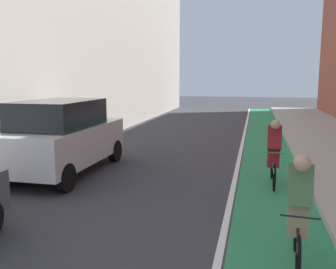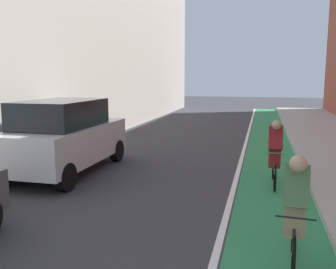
{
  "view_description": "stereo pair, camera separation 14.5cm",
  "coord_description": "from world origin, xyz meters",
  "views": [
    {
      "loc": [
        2.38,
        0.47,
        2.58
      ],
      "look_at": [
        0.54,
        8.2,
        1.33
      ],
      "focal_mm": 39.27,
      "sensor_mm": 36.0,
      "label": 1
    },
    {
      "loc": [
        2.52,
        0.5,
        2.58
      ],
      "look_at": [
        0.54,
        8.2,
        1.33
      ],
      "focal_mm": 39.27,
      "sensor_mm": 36.0,
      "label": 2
    }
  ],
  "objects": [
    {
      "name": "cyclist_lead",
      "position": [
        3.01,
        5.47,
        0.81
      ],
      "size": [
        0.48,
        1.71,
        1.61
      ],
      "color": "black",
      "rests_on": "ground"
    },
    {
      "name": "cyclist_mid",
      "position": [
        2.86,
        9.48,
        0.85
      ],
      "size": [
        0.48,
        1.69,
        1.6
      ],
      "color": "black",
      "rests_on": "ground"
    },
    {
      "name": "bike_lane_paint",
      "position": [
        2.85,
        14.64,
        0.0
      ],
      "size": [
        1.6,
        33.29,
        0.0
      ],
      "primitive_type": "cube",
      "color": "#2D8451",
      "rests_on": "ground"
    },
    {
      "name": "ground_plane",
      "position": [
        0.0,
        12.64,
        0.0
      ],
      "size": [
        73.23,
        73.23,
        0.0
      ],
      "primitive_type": "plane",
      "color": "#38383D"
    },
    {
      "name": "parked_suv_white",
      "position": [
        -2.6,
        9.24,
        1.02
      ],
      "size": [
        1.94,
        4.23,
        1.98
      ],
      "color": "silver",
      "rests_on": "ground"
    },
    {
      "name": "lane_divider_stripe",
      "position": [
        1.95,
        14.64,
        0.0
      ],
      "size": [
        0.12,
        33.29,
        0.0
      ],
      "primitive_type": "cube",
      "color": "white",
      "rests_on": "ground"
    }
  ]
}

